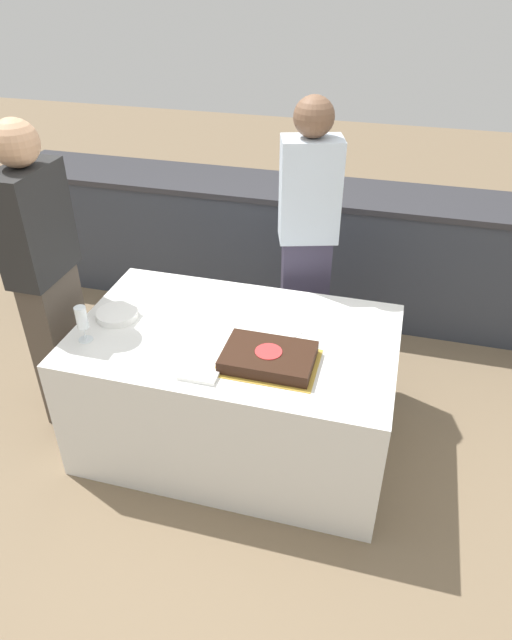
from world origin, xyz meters
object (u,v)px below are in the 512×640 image
object	(u,v)px
plate_stack	(117,314)
person_cutting_cake	(307,244)
wine_glass	(82,319)
person_seated_left	(46,278)
cake	(268,358)

from	to	relation	value
plate_stack	person_cutting_cake	world-z (taller)	person_cutting_cake
wine_glass	person_seated_left	bearing A→B (deg)	144.06
plate_stack	person_seated_left	world-z (taller)	person_seated_left
person_seated_left	wine_glass	bearing A→B (deg)	-125.94
person_cutting_cake	person_seated_left	size ratio (longest dim) A/B	1.01
plate_stack	person_cutting_cake	distance (m)	1.13
wine_glass	person_seated_left	size ratio (longest dim) A/B	0.11
plate_stack	person_cutting_cake	bearing A→B (deg)	40.65
cake	person_seated_left	distance (m)	1.26
cake	person_cutting_cake	distance (m)	0.91
cake	wine_glass	distance (m)	0.92
wine_glass	person_seated_left	world-z (taller)	person_seated_left
wine_glass	person_cutting_cake	xyz separation A→B (m)	(0.91, 0.95, 0.06)
person_cutting_cake	person_seated_left	bearing A→B (deg)	12.53
plate_stack	person_seated_left	bearing A→B (deg)	177.26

